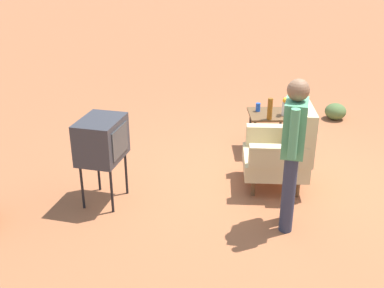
{
  "coord_description": "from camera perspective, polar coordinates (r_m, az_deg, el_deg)",
  "views": [
    {
      "loc": [
        5.22,
        -1.11,
        2.88
      ],
      "look_at": [
        0.15,
        -1.05,
        0.65
      ],
      "focal_mm": 44.25,
      "sensor_mm": 36.0,
      "label": 1
    }
  ],
  "objects": [
    {
      "name": "ground_plane",
      "position": [
        6.07,
        10.01,
        -5.02
      ],
      "size": [
        60.0,
        60.0,
        0.0
      ],
      "primitive_type": "plane",
      "color": "#A05B38"
    },
    {
      "name": "armchair",
      "position": [
        5.88,
        11.0,
        -0.64
      ],
      "size": [
        0.83,
        0.83,
        1.06
      ],
      "color": "brown",
      "rests_on": "ground"
    },
    {
      "name": "side_table",
      "position": [
        6.84,
        9.21,
        3.02
      ],
      "size": [
        0.56,
        0.56,
        0.58
      ],
      "color": "black",
      "rests_on": "ground"
    },
    {
      "name": "tv_on_stand",
      "position": [
        5.41,
        -10.84,
        0.47
      ],
      "size": [
        0.69,
        0.58,
        1.03
      ],
      "color": "black",
      "rests_on": "ground"
    },
    {
      "name": "person_standing",
      "position": [
        4.88,
        12.08,
        -0.27
      ],
      "size": [
        0.55,
        0.31,
        1.64
      ],
      "color": "#2D3347",
      "rests_on": "ground"
    },
    {
      "name": "bottle_tall_amber",
      "position": [
        6.53,
        9.37,
        4.19
      ],
      "size": [
        0.07,
        0.07,
        0.3
      ],
      "primitive_type": "cylinder",
      "color": "brown",
      "rests_on": "side_table"
    },
    {
      "name": "soda_can_blue",
      "position": [
        6.84,
        7.97,
        4.41
      ],
      "size": [
        0.07,
        0.07,
        0.12
      ],
      "primitive_type": "cylinder",
      "color": "blue",
      "rests_on": "side_table"
    },
    {
      "name": "flower_vase",
      "position": [
        6.73,
        11.18,
        4.63
      ],
      "size": [
        0.15,
        0.1,
        0.27
      ],
      "color": "silver",
      "rests_on": "side_table"
    },
    {
      "name": "shrub_far",
      "position": [
        8.47,
        16.91,
        3.78
      ],
      "size": [
        0.36,
        0.36,
        0.28
      ],
      "primitive_type": "ellipsoid",
      "color": "#516B38",
      "rests_on": "ground"
    }
  ]
}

